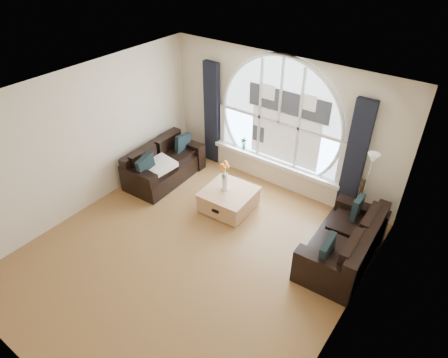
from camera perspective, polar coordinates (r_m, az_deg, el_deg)
ground at (r=6.74m, az=-4.63°, el=-10.90°), size 5.00×5.50×0.01m
ceiling at (r=5.19m, az=-6.01°, el=10.55°), size 5.00×5.50×0.01m
wall_back at (r=7.81m, az=8.16°, el=8.02°), size 5.00×0.01×2.70m
wall_front at (r=4.78m, az=-28.37°, el=-17.26°), size 5.00×0.01×2.70m
wall_left at (r=7.53m, az=-19.84°, el=5.16°), size 0.01×5.50×2.70m
wall_right at (r=4.95m, az=17.76°, el=-11.71°), size 0.01×5.50×2.70m
attic_slope at (r=4.37m, az=16.43°, el=-1.04°), size 0.92×5.50×0.72m
arched_window at (r=7.67m, az=8.22°, el=9.78°), size 2.60×0.06×2.15m
window_sill at (r=8.14m, az=7.34°, el=2.48°), size 2.90×0.22×0.08m
window_frame at (r=7.65m, az=8.10°, el=9.71°), size 2.76×0.08×2.15m
neighbor_house at (r=7.65m, az=9.07°, el=8.59°), size 1.70×0.02×1.50m
curtain_left at (r=8.60m, az=-1.76°, el=9.44°), size 0.35×0.12×2.30m
curtain_right at (r=7.30m, az=18.52°, el=2.62°), size 0.35×0.12×2.30m
sofa_left at (r=8.36m, az=-8.71°, el=2.38°), size 0.93×1.74×0.76m
sofa_right at (r=6.67m, az=17.00°, el=-8.57°), size 0.98×1.84×0.80m
coffee_chest at (r=7.52m, az=0.69°, el=-2.89°), size 0.97×0.97×0.45m
throw_blanket at (r=8.10m, az=-9.35°, el=2.03°), size 0.63×0.63×0.10m
vase_flowers at (r=7.23m, az=0.15°, el=1.04°), size 0.24×0.24×0.70m
floor_lamp at (r=7.09m, az=19.73°, el=-2.09°), size 0.24×0.24×1.60m
guitar at (r=7.37m, az=19.10°, el=-3.04°), size 0.39×0.28×1.06m
potted_plant at (r=8.39m, az=2.89°, el=5.15°), size 0.16×0.13×0.27m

